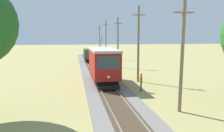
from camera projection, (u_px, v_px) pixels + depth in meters
red_tram at (103, 64)px, 26.16m from camera, size 2.60×8.54×4.79m
freight_car at (90, 55)px, 46.40m from camera, size 2.40×5.20×2.31m
utility_pole_near_tram at (182, 55)px, 16.37m from camera, size 1.40×0.50×7.63m
utility_pole_mid at (138, 43)px, 27.29m from camera, size 1.40×0.31×8.44m
utility_pole_far at (118, 42)px, 39.79m from camera, size 1.40×0.59×8.06m
utility_pole_distant at (106, 39)px, 54.31m from camera, size 1.40×0.51×8.48m
utility_pole_horizon at (100, 39)px, 67.18m from camera, size 1.40×0.41×7.96m
track_worker at (141, 81)px, 22.81m from camera, size 0.34×0.43×1.78m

